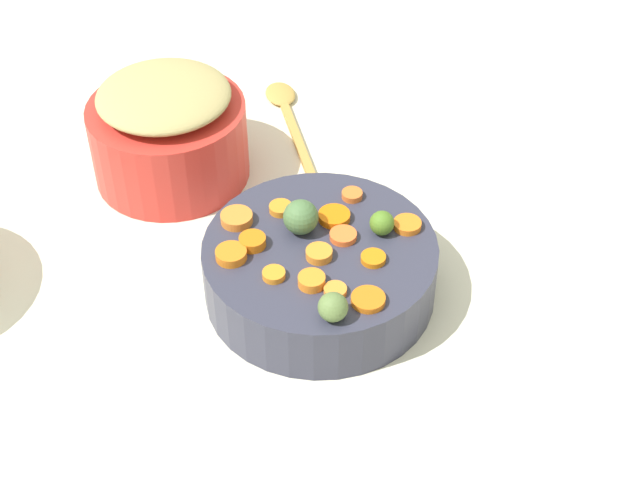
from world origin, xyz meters
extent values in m
cube|color=beige|center=(0.00, 0.00, 0.01)|extent=(2.40, 2.40, 0.02)
cylinder|color=#333447|center=(0.02, -0.02, 0.06)|extent=(0.27, 0.27, 0.07)
cylinder|color=red|center=(0.27, 0.15, 0.07)|extent=(0.21, 0.21, 0.11)
ellipsoid|color=tan|center=(0.27, 0.15, 0.15)|extent=(0.17, 0.17, 0.04)
cylinder|color=orange|center=(-0.08, -0.06, 0.10)|extent=(0.05, 0.05, 0.01)
cylinder|color=orange|center=(-0.04, 0.00, 0.10)|extent=(0.04, 0.04, 0.01)
cylinder|color=orange|center=(0.00, -0.01, 0.10)|extent=(0.04, 0.04, 0.01)
cylinder|color=orange|center=(-0.06, -0.02, 0.10)|extent=(0.03, 0.03, 0.01)
cylinder|color=orange|center=(0.01, 0.08, 0.10)|extent=(0.04, 0.04, 0.01)
cylinder|color=orange|center=(0.03, 0.06, 0.10)|extent=(0.03, 0.03, 0.01)
cylinder|color=orange|center=(0.04, -0.12, 0.10)|extent=(0.04, 0.04, 0.01)
cylinder|color=orange|center=(0.06, -0.04, 0.10)|extent=(0.05, 0.05, 0.01)
cylinder|color=orange|center=(0.03, -0.05, 0.10)|extent=(0.04, 0.04, 0.01)
cylinder|color=orange|center=(0.09, 0.02, 0.10)|extent=(0.04, 0.04, 0.01)
cylinder|color=orange|center=(0.10, -0.07, 0.10)|extent=(0.03, 0.03, 0.01)
cylinder|color=orange|center=(0.07, 0.07, 0.10)|extent=(0.05, 0.05, 0.01)
cylinder|color=orange|center=(-0.02, 0.04, 0.10)|extent=(0.03, 0.03, 0.01)
cylinder|color=orange|center=(-0.01, -0.07, 0.10)|extent=(0.04, 0.04, 0.01)
sphere|color=#4D7825|center=(0.03, -0.09, 0.11)|extent=(0.03, 0.03, 0.03)
sphere|color=#5C763E|center=(-0.09, -0.02, 0.11)|extent=(0.03, 0.03, 0.03)
sphere|color=#486D3F|center=(0.05, 0.00, 0.11)|extent=(0.04, 0.04, 0.04)
cube|color=#B58F43|center=(0.30, -0.03, 0.02)|extent=(0.24, 0.03, 0.01)
ellipsoid|color=#B58F43|center=(0.44, -0.02, 0.03)|extent=(0.07, 0.05, 0.01)
camera|label=1|loc=(-0.76, 0.10, 0.82)|focal=52.60mm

